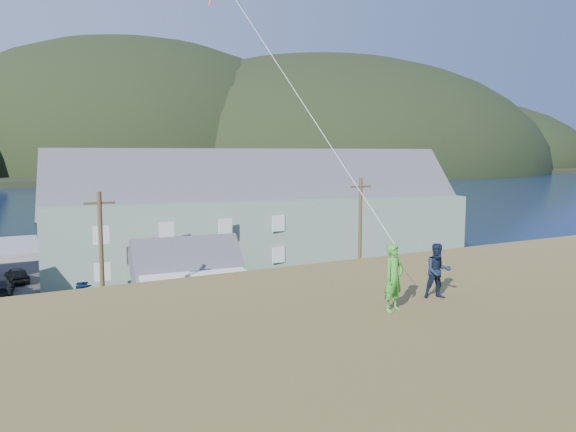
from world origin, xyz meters
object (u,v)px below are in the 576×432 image
object	(u,v)px
lodge	(261,212)
kite_flyer_green	(394,278)
shed_white	(188,276)
kite_flyer_navy	(438,271)

from	to	relation	value
lodge	kite_flyer_green	world-z (taller)	lodge
shed_white	kite_flyer_green	size ratio (longest dim) A/B	4.92
shed_white	kite_flyer_navy	distance (m)	27.54
kite_flyer_green	kite_flyer_navy	distance (m)	1.85
lodge	kite_flyer_green	distance (m)	41.31
lodge	kite_flyer_navy	size ratio (longest dim) A/B	27.89
kite_flyer_green	shed_white	bearing A→B (deg)	67.34
kite_flyer_green	kite_flyer_navy	bearing A→B (deg)	-2.30
kite_flyer_navy	shed_white	bearing A→B (deg)	109.98
lodge	kite_flyer_green	xyz separation A→B (m)	(-14.89, -38.44, 2.71)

